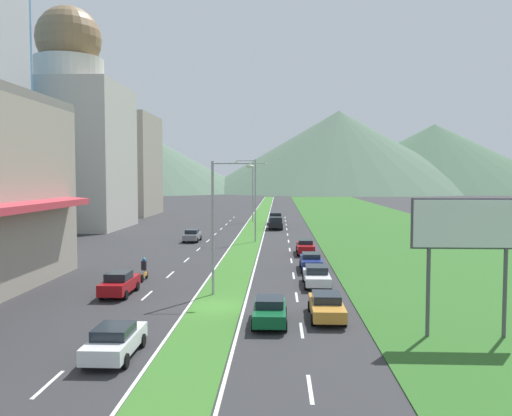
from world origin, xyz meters
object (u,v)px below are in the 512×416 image
(car_1, at_px, (305,247))
(car_4, at_px, (326,306))
(car_2, at_px, (270,311))
(car_5, at_px, (120,283))
(street_lamp_near, at_px, (217,218))
(car_6, at_px, (316,276))
(car_0, at_px, (115,341))
(street_lamp_far, at_px, (254,188))
(car_7, at_px, (192,235))
(billboard_roadside, at_px, (468,231))
(car_3, at_px, (311,261))
(street_lamp_mid, at_px, (253,195))
(pickup_truck_0, at_px, (276,223))
(pickup_truck_1, at_px, (276,218))
(motorcycle_rider, at_px, (144,271))

(car_1, distance_m, car_4, 24.94)
(car_2, bearing_deg, car_5, -122.34)
(street_lamp_near, relative_size, car_6, 1.92)
(street_lamp_near, distance_m, car_0, 13.63)
(street_lamp_far, bearing_deg, car_2, -86.51)
(street_lamp_near, height_order, car_7, street_lamp_near)
(car_5, height_order, car_6, car_5)
(billboard_roadside, bearing_deg, car_3, 109.30)
(street_lamp_near, height_order, street_lamp_far, street_lamp_far)
(street_lamp_mid, xyz_separation_m, pickup_truck_0, (2.71, 15.96, -4.83))
(street_lamp_mid, height_order, car_5, street_lamp_mid)
(car_4, xyz_separation_m, pickup_truck_1, (-3.30, 60.18, 0.25))
(street_lamp_far, relative_size, car_7, 2.45)
(car_6, relative_size, pickup_truck_0, 0.88)
(street_lamp_mid, distance_m, billboard_roadside, 40.23)
(car_4, bearing_deg, car_3, 179.77)
(car_3, xyz_separation_m, pickup_truck_0, (-3.28, 35.28, 0.21))
(street_lamp_near, distance_m, motorcycle_rider, 9.09)
(street_lamp_near, bearing_deg, car_3, 55.03)
(car_3, bearing_deg, pickup_truck_0, -174.68)
(street_lamp_far, distance_m, car_6, 55.77)
(pickup_truck_1, xyz_separation_m, motorcycle_rider, (-9.92, -49.90, -0.24))
(car_3, bearing_deg, motorcycle_rider, -68.45)
(pickup_truck_0, bearing_deg, car_0, -6.76)
(motorcycle_rider, bearing_deg, street_lamp_far, -6.38)
(car_7, relative_size, pickup_truck_1, 0.81)
(car_3, bearing_deg, billboard_roadside, 19.30)
(car_2, distance_m, car_4, 3.46)
(car_3, relative_size, car_4, 0.99)
(billboard_roadside, distance_m, car_6, 14.80)
(car_3, bearing_deg, street_lamp_near, -34.97)
(street_lamp_near, relative_size, street_lamp_far, 0.86)
(car_3, relative_size, car_6, 0.98)
(pickup_truck_1, bearing_deg, car_5, -10.67)
(car_0, height_order, car_6, car_6)
(street_lamp_mid, xyz_separation_m, car_6, (6.01, -25.80, -5.07))
(car_6, xyz_separation_m, car_7, (-13.67, 26.02, 0.03))
(car_1, bearing_deg, car_2, -7.09)
(pickup_truck_0, distance_m, motorcycle_rider, 41.74)
(car_6, bearing_deg, street_lamp_far, -172.46)
(billboard_roadside, xyz_separation_m, motorcycle_rider, (-19.89, 13.64, -4.66))
(street_lamp_mid, height_order, car_4, street_lamp_mid)
(street_lamp_far, distance_m, car_3, 49.38)
(car_5, bearing_deg, car_7, -0.08)
(car_5, bearing_deg, street_lamp_far, -6.24)
(street_lamp_near, bearing_deg, billboard_roadside, -33.31)
(car_3, distance_m, motorcycle_rider, 14.28)
(car_3, distance_m, car_7, 23.85)
(car_3, xyz_separation_m, car_6, (0.01, -6.48, -0.02))
(street_lamp_mid, height_order, street_lamp_far, street_lamp_far)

